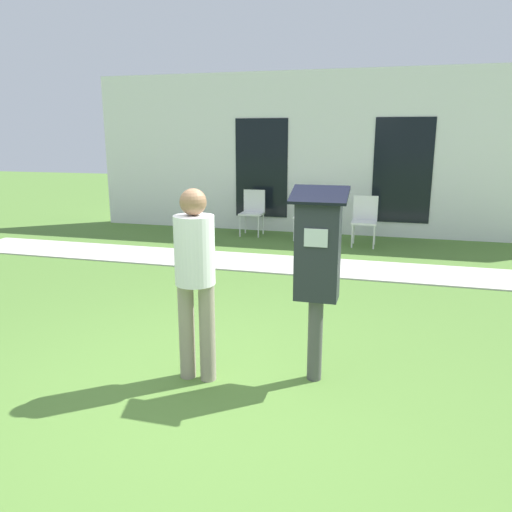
% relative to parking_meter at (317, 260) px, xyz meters
% --- Properties ---
extents(ground_plane, '(40.00, 40.00, 0.00)m').
position_rel_parking_meter_xyz_m(ground_plane, '(-0.71, -0.52, -1.02)').
color(ground_plane, '#517A33').
extents(sidewalk, '(12.00, 1.10, 0.02)m').
position_rel_parking_meter_xyz_m(sidewalk, '(-0.71, 3.58, -1.01)').
color(sidewalk, beige).
rests_on(sidewalk, ground).
extents(building_facade, '(10.00, 0.26, 3.20)m').
position_rel_parking_meter_xyz_m(building_facade, '(-0.71, 6.41, 0.58)').
color(building_facade, white).
rests_on(building_facade, ground).
extents(parking_meter, '(0.44, 0.31, 1.59)m').
position_rel_parking_meter_xyz_m(parking_meter, '(0.00, 0.00, 0.00)').
color(parking_meter, '#4C4C4C').
rests_on(parking_meter, ground).
extents(person_standing, '(0.32, 0.32, 1.58)m').
position_rel_parking_meter_xyz_m(person_standing, '(-0.94, -0.24, -0.09)').
color(person_standing, gray).
rests_on(person_standing, ground).
extents(outdoor_chair_left, '(0.44, 0.44, 0.90)m').
position_rel_parking_meter_xyz_m(outdoor_chair_left, '(-2.16, 5.80, -0.49)').
color(outdoor_chair_left, white).
rests_on(outdoor_chair_left, ground).
extents(outdoor_chair_middle, '(0.44, 0.44, 0.90)m').
position_rel_parking_meter_xyz_m(outdoor_chair_middle, '(-1.04, 5.68, -0.49)').
color(outdoor_chair_middle, white).
rests_on(outdoor_chair_middle, ground).
extents(outdoor_chair_right, '(0.44, 0.44, 0.90)m').
position_rel_parking_meter_xyz_m(outdoor_chair_right, '(0.08, 5.37, -0.49)').
color(outdoor_chair_right, white).
rests_on(outdoor_chair_right, ground).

